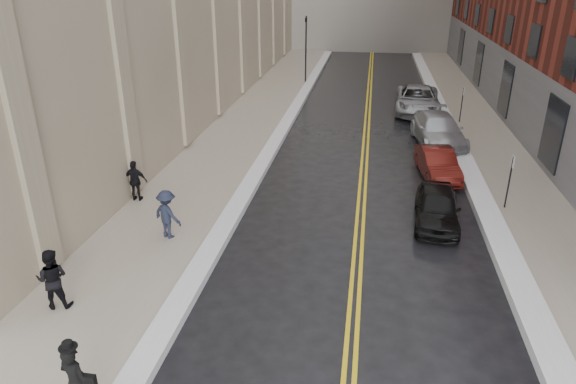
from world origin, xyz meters
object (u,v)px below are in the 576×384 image
(pedestrian_b, at_px, (167,214))
(pedestrian_c, at_px, (135,181))
(car_silver_near, at_px, (438,130))
(pedestrian_a, at_px, (52,279))
(car_maroon, at_px, (437,163))
(pedestrian_main, at_px, (76,383))
(car_black, at_px, (437,207))
(car_silver_far, at_px, (417,100))

(pedestrian_b, bearing_deg, pedestrian_c, -24.54)
(car_silver_near, xyz_separation_m, pedestrian_c, (-12.39, -9.42, 0.17))
(pedestrian_b, bearing_deg, pedestrian_a, 94.08)
(car_maroon, relative_size, pedestrian_main, 2.21)
(car_silver_near, distance_m, pedestrian_b, 15.72)
(car_black, bearing_deg, car_silver_near, 88.05)
(car_maroon, xyz_separation_m, car_silver_far, (-0.11, 11.30, 0.18))
(car_silver_far, bearing_deg, car_silver_near, -82.28)
(pedestrian_main, bearing_deg, car_silver_far, -94.37)
(car_silver_near, relative_size, car_silver_far, 0.93)
(car_silver_near, distance_m, pedestrian_main, 21.59)
(car_maroon, distance_m, car_silver_near, 4.67)
(car_maroon, distance_m, pedestrian_a, 16.08)
(pedestrian_main, distance_m, pedestrian_c, 10.76)
(car_silver_near, bearing_deg, car_black, -102.49)
(car_maroon, relative_size, pedestrian_b, 2.28)
(pedestrian_main, bearing_deg, pedestrian_a, -38.85)
(car_silver_far, relative_size, pedestrian_main, 3.36)
(car_silver_near, relative_size, pedestrian_a, 3.20)
(car_silver_far, height_order, pedestrian_a, pedestrian_a)
(car_silver_far, xyz_separation_m, pedestrian_b, (-9.44, -18.76, 0.18))
(car_black, bearing_deg, pedestrian_a, -142.59)
(car_silver_far, height_order, pedestrian_b, pedestrian_b)
(car_black, xyz_separation_m, pedestrian_a, (-10.60, -6.97, 0.35))
(pedestrian_c, bearing_deg, car_silver_near, -144.98)
(car_black, xyz_separation_m, car_silver_near, (0.99, 9.32, 0.14))
(car_silver_far, xyz_separation_m, pedestrian_a, (-10.98, -22.95, 0.19))
(car_black, relative_size, pedestrian_b, 2.26)
(car_black, height_order, pedestrian_main, pedestrian_main)
(pedestrian_main, xyz_separation_m, pedestrian_a, (-2.59, 3.34, -0.02))
(car_black, xyz_separation_m, car_silver_far, (0.38, 15.98, 0.16))
(pedestrian_a, xyz_separation_m, pedestrian_c, (-0.80, 6.87, -0.05))
(car_silver_far, xyz_separation_m, pedestrian_main, (-8.39, -26.29, 0.21))
(pedestrian_a, bearing_deg, pedestrian_main, 113.75)
(pedestrian_a, distance_m, pedestrian_b, 4.46)
(car_silver_near, relative_size, pedestrian_c, 3.38)
(car_black, distance_m, pedestrian_a, 12.69)
(car_silver_near, bearing_deg, pedestrian_a, -131.88)
(car_maroon, bearing_deg, pedestrian_c, -165.74)
(car_black, height_order, pedestrian_a, pedestrian_a)
(pedestrian_c, bearing_deg, pedestrian_main, 106.16)
(car_black, relative_size, pedestrian_a, 2.24)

